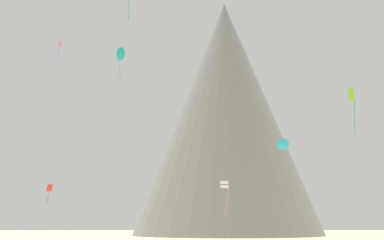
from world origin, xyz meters
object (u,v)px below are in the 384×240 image
(rock_massif, at_px, (229,120))
(kite_lime_mid, at_px, (352,102))
(kite_red_low, at_px, (49,189))
(kite_teal_high, at_px, (121,54))
(kite_cyan_low, at_px, (283,144))
(kite_white_low, at_px, (224,185))
(kite_pink_high, at_px, (60,46))

(rock_massif, xyz_separation_m, kite_lime_mid, (4.01, -88.36, -16.98))
(kite_red_low, height_order, kite_teal_high, kite_teal_high)
(rock_massif, bearing_deg, kite_teal_high, -117.62)
(kite_cyan_low, bearing_deg, kite_lime_mid, 6.92)
(rock_massif, bearing_deg, kite_red_low, -125.13)
(kite_white_low, xyz_separation_m, kite_pink_high, (-27.85, 13.46, 25.63))
(rock_massif, bearing_deg, kite_cyan_low, -92.17)
(kite_teal_high, bearing_deg, kite_lime_mid, -112.91)
(rock_massif, xyz_separation_m, kite_red_low, (-36.83, -52.34, -23.64))
(kite_cyan_low, bearing_deg, kite_teal_high, 132.59)
(kite_red_low, bearing_deg, kite_lime_mid, -46.80)
(kite_teal_high, relative_size, kite_pink_high, 1.85)
(kite_red_low, height_order, kite_pink_high, kite_pink_high)
(kite_red_low, bearing_deg, kite_teal_high, 11.44)
(kite_cyan_low, xyz_separation_m, kite_pink_high, (-32.34, 31.94, 22.76))
(kite_lime_mid, bearing_deg, rock_massif, 128.81)
(kite_lime_mid, bearing_deg, kite_cyan_low, -149.50)
(kite_white_low, distance_m, kite_teal_high, 37.90)
(rock_massif, bearing_deg, kite_white_low, -96.45)
(kite_teal_high, bearing_deg, kite_pink_high, 154.01)
(kite_white_low, relative_size, kite_lime_mid, 0.88)
(kite_white_low, bearing_deg, kite_lime_mid, -77.68)
(kite_pink_high, bearing_deg, kite_cyan_low, -42.94)
(kite_white_low, bearing_deg, kite_pink_high, 134.91)
(kite_white_low, distance_m, kite_lime_mid, 23.69)
(kite_white_low, height_order, kite_pink_high, kite_pink_high)
(rock_massif, relative_size, kite_lime_mid, 13.11)
(kite_red_low, relative_size, kite_pink_high, 0.95)
(rock_massif, relative_size, kite_white_low, 14.85)
(kite_red_low, xyz_separation_m, kite_cyan_low, (33.50, -35.28, 2.28))
(kite_white_low, relative_size, kite_pink_high, 1.38)
(kite_white_low, bearing_deg, kite_teal_high, 112.09)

